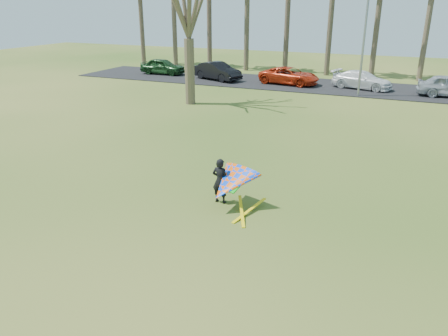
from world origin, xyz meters
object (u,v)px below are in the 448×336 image
at_px(car_0, 163,66).
at_px(car_2, 289,76).
at_px(streetlight, 367,32).
at_px(car_1, 217,71).
at_px(kite_flyer, 229,183).
at_px(car_3, 362,80).

bearing_deg(car_0, car_2, -93.16).
height_order(streetlight, car_1, streetlight).
bearing_deg(car_2, car_0, 96.37).
xyz_separation_m(car_0, kite_flyer, (16.58, -23.78, 0.06)).
bearing_deg(kite_flyer, car_2, 100.46).
relative_size(car_1, car_2, 0.93).
relative_size(streetlight, car_0, 1.90).
relative_size(car_0, car_1, 0.92).
bearing_deg(car_2, car_3, -77.89).
distance_m(car_0, kite_flyer, 28.99).
height_order(streetlight, car_3, streetlight).
relative_size(streetlight, kite_flyer, 3.35).
xyz_separation_m(car_0, car_2, (12.30, -0.59, -0.04)).
xyz_separation_m(streetlight, car_3, (-0.28, 2.88, -3.73)).
height_order(car_1, car_3, car_1).
height_order(car_0, car_1, car_1).
bearing_deg(car_3, car_0, 103.66).
distance_m(streetlight, car_2, 7.52).
distance_m(car_1, car_3, 12.03).
xyz_separation_m(car_2, car_3, (5.72, 0.30, -0.01)).
bearing_deg(car_1, kite_flyer, -133.14).
bearing_deg(streetlight, kite_flyer, -94.77).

